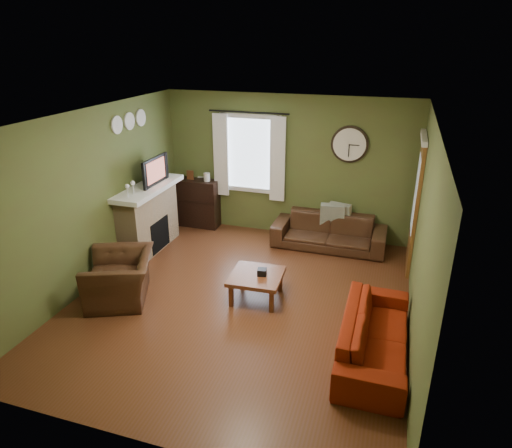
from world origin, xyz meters
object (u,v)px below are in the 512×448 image
(armchair, at_px, (120,278))
(coffee_table, at_px, (256,286))
(sofa_brown, at_px, (329,232))
(sofa_red, at_px, (375,335))
(bookshelf, at_px, (199,203))

(armchair, bearing_deg, coffee_table, 83.92)
(sofa_brown, distance_m, armchair, 3.68)
(armchair, distance_m, coffee_table, 1.95)
(sofa_brown, xyz_separation_m, sofa_red, (1.00, -2.84, -0.01))
(sofa_brown, height_order, armchair, armchair)
(sofa_brown, distance_m, coffee_table, 2.17)
(bookshelf, relative_size, sofa_red, 0.50)
(sofa_red, height_order, coffee_table, sofa_red)
(armchair, relative_size, coffee_table, 1.41)
(sofa_red, xyz_separation_m, armchair, (-3.56, 0.20, 0.05))
(sofa_brown, xyz_separation_m, coffee_table, (-0.71, -2.05, -0.10))
(sofa_red, height_order, armchair, armchair)
(coffee_table, bearing_deg, armchair, -162.52)
(sofa_red, distance_m, armchair, 3.57)
(bookshelf, distance_m, sofa_red, 4.74)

